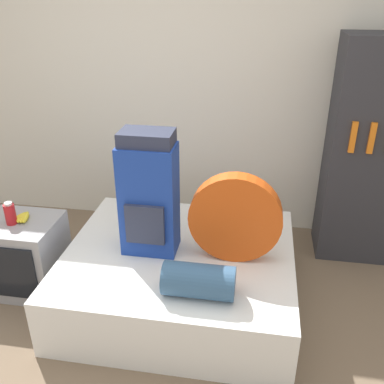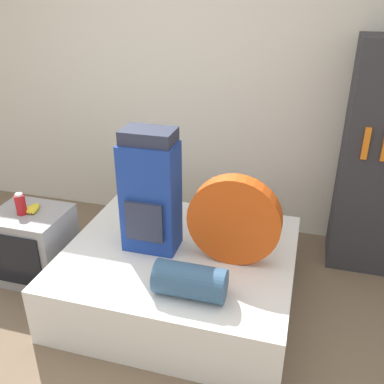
% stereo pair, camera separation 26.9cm
% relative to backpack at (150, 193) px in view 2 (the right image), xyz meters
% --- Properties ---
extents(ground_plane, '(16.00, 16.00, 0.00)m').
position_rel_backpack_xyz_m(ground_plane, '(-0.05, -0.80, -0.82)').
color(ground_plane, brown).
extents(wall_back, '(8.00, 0.05, 2.60)m').
position_rel_backpack_xyz_m(wall_back, '(-0.05, 1.18, 0.48)').
color(wall_back, silver).
rests_on(wall_back, ground_plane).
extents(bed, '(1.54, 1.36, 0.41)m').
position_rel_backpack_xyz_m(bed, '(0.19, 0.00, -0.61)').
color(bed, white).
rests_on(bed, ground_plane).
extents(backpack, '(0.36, 0.27, 0.83)m').
position_rel_backpack_xyz_m(backpack, '(0.00, 0.00, 0.00)').
color(backpack, navy).
rests_on(backpack, bed).
extents(tent_bag, '(0.59, 0.12, 0.59)m').
position_rel_backpack_xyz_m(tent_bag, '(0.56, -0.01, -0.11)').
color(tent_bag, '#D14C14').
rests_on(tent_bag, bed).
extents(sleeping_roll, '(0.42, 0.20, 0.20)m').
position_rel_backpack_xyz_m(sleeping_roll, '(0.39, -0.43, -0.31)').
color(sleeping_roll, '#33567A').
rests_on(sleeping_roll, bed).
extents(television, '(0.52, 0.46, 0.55)m').
position_rel_backpack_xyz_m(television, '(-0.94, -0.05, -0.54)').
color(television, '#939399').
rests_on(television, ground_plane).
extents(canister, '(0.07, 0.07, 0.16)m').
position_rel_backpack_xyz_m(canister, '(-0.97, -0.07, -0.19)').
color(canister, '#B2191E').
rests_on(canister, television).
extents(banana_bunch, '(0.12, 0.15, 0.04)m').
position_rel_backpack_xyz_m(banana_bunch, '(-0.92, -0.00, -0.24)').
color(banana_bunch, yellow).
rests_on(banana_bunch, television).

